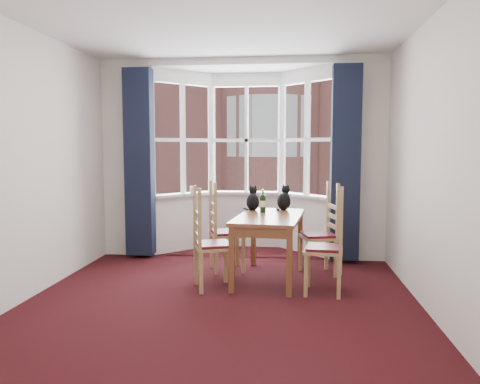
# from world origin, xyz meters

# --- Properties ---
(floor) EXTENTS (4.50, 4.50, 0.00)m
(floor) POSITION_xyz_m (0.00, 0.00, 0.00)
(floor) COLOR black
(floor) RESTS_ON ground
(ceiling) EXTENTS (4.50, 4.50, 0.00)m
(ceiling) POSITION_xyz_m (0.00, 0.00, 2.80)
(ceiling) COLOR white
(ceiling) RESTS_ON floor
(wall_left) EXTENTS (0.00, 4.50, 4.50)m
(wall_left) POSITION_xyz_m (-2.00, 0.00, 1.40)
(wall_left) COLOR silver
(wall_left) RESTS_ON floor
(wall_right) EXTENTS (0.00, 4.50, 4.50)m
(wall_right) POSITION_xyz_m (2.00, 0.00, 1.40)
(wall_right) COLOR silver
(wall_right) RESTS_ON floor
(wall_near) EXTENTS (4.00, 0.00, 4.00)m
(wall_near) POSITION_xyz_m (0.00, -2.25, 1.40)
(wall_near) COLOR silver
(wall_near) RESTS_ON floor
(wall_back_pier_left) EXTENTS (0.70, 0.12, 2.80)m
(wall_back_pier_left) POSITION_xyz_m (-1.65, 2.25, 1.40)
(wall_back_pier_left) COLOR silver
(wall_back_pier_left) RESTS_ON floor
(wall_back_pier_right) EXTENTS (0.70, 0.12, 2.80)m
(wall_back_pier_right) POSITION_xyz_m (1.65, 2.25, 1.40)
(wall_back_pier_right) COLOR silver
(wall_back_pier_right) RESTS_ON floor
(bay_window) EXTENTS (2.76, 0.94, 2.80)m
(bay_window) POSITION_xyz_m (0.00, 2.75, 1.40)
(bay_window) COLOR white
(bay_window) RESTS_ON floor
(curtain_left) EXTENTS (0.38, 0.22, 2.60)m
(curtain_left) POSITION_xyz_m (-1.42, 2.07, 1.35)
(curtain_left) COLOR #161C31
(curtain_left) RESTS_ON floor
(curtain_right) EXTENTS (0.38, 0.22, 2.60)m
(curtain_right) POSITION_xyz_m (1.42, 2.07, 1.35)
(curtain_right) COLOR #161C31
(curtain_right) RESTS_ON floor
(dining_table) EXTENTS (0.86, 1.41, 0.77)m
(dining_table) POSITION_xyz_m (0.45, 1.16, 0.67)
(dining_table) COLOR brown
(dining_table) RESTS_ON floor
(chair_left_near) EXTENTS (0.52, 0.53, 0.92)m
(chair_left_near) POSITION_xyz_m (-0.24, 0.70, 0.47)
(chair_left_near) COLOR tan
(chair_left_near) RESTS_ON floor
(chair_left_far) EXTENTS (0.52, 0.53, 0.92)m
(chair_left_far) POSITION_xyz_m (-0.19, 1.46, 0.47)
(chair_left_far) COLOR tan
(chair_left_far) RESTS_ON floor
(chair_right_near) EXTENTS (0.44, 0.46, 0.92)m
(chair_right_near) POSITION_xyz_m (1.14, 0.68, 0.47)
(chair_right_near) COLOR tan
(chair_right_near) RESTS_ON floor
(chair_right_far) EXTENTS (0.49, 0.50, 0.92)m
(chair_right_far) POSITION_xyz_m (1.13, 1.46, 0.47)
(chair_right_far) COLOR tan
(chair_right_far) RESTS_ON floor
(cat_left) EXTENTS (0.18, 0.24, 0.32)m
(cat_left) POSITION_xyz_m (0.22, 1.61, 0.89)
(cat_left) COLOR black
(cat_left) RESTS_ON dining_table
(cat_right) EXTENTS (0.23, 0.28, 0.34)m
(cat_right) POSITION_xyz_m (0.61, 1.67, 0.89)
(cat_right) COLOR black
(cat_right) RESTS_ON dining_table
(wine_bottle) EXTENTS (0.07, 0.07, 0.28)m
(wine_bottle) POSITION_xyz_m (0.35, 1.41, 0.89)
(wine_bottle) COLOR black
(wine_bottle) RESTS_ON dining_table
(candle_tall) EXTENTS (0.06, 0.06, 0.11)m
(candle_tall) POSITION_xyz_m (-0.79, 2.60, 0.93)
(candle_tall) COLOR white
(candle_tall) RESTS_ON bay_window
(street) EXTENTS (80.00, 80.00, 0.00)m
(street) POSITION_xyz_m (0.00, 32.25, -6.00)
(street) COLOR #333335
(street) RESTS_ON ground
(tenement_building) EXTENTS (18.40, 7.80, 15.20)m
(tenement_building) POSITION_xyz_m (0.00, 14.01, 1.60)
(tenement_building) COLOR #93544C
(tenement_building) RESTS_ON street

